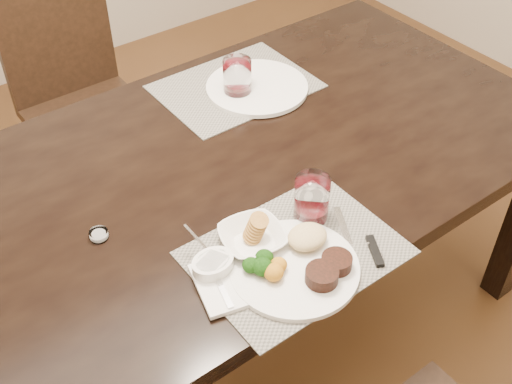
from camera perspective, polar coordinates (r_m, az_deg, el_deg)
ground_plane at (r=2.24m, az=-2.94°, el=-12.78°), size 4.50×4.50×0.00m
dining_table at (r=1.74m, az=-3.70°, el=0.04°), size 2.00×1.00×0.75m
chair_far at (r=2.52m, az=-15.60°, el=8.62°), size 0.42×0.42×0.90m
placemat_near at (r=1.46m, az=3.53°, el=-5.40°), size 0.46×0.34×0.00m
placemat_far at (r=2.00m, az=-1.84°, el=9.36°), size 0.46×0.34×0.00m
dinner_plate at (r=1.42m, az=3.91°, el=-6.29°), size 0.29×0.29×0.05m
napkin_fork at (r=1.39m, az=-3.45°, el=-8.30°), size 0.12×0.17×0.02m
steak_knife at (r=1.49m, az=9.83°, el=-4.64°), size 0.08×0.21×0.01m
cracker_bowl at (r=1.46m, az=-0.34°, el=-4.05°), size 0.17×0.17×0.07m
sauce_ramekin at (r=1.41m, az=-3.85°, el=-6.49°), size 0.10×0.15×0.08m
wine_glass_near at (r=1.51m, az=4.96°, el=-0.75°), size 0.08×0.08×0.11m
far_plate at (r=1.98m, az=0.09°, el=9.29°), size 0.31×0.31×0.01m
wine_glass_far at (r=1.93m, az=-1.67°, el=9.96°), size 0.08×0.08×0.12m
salt_cellar at (r=1.53m, az=-13.79°, el=-3.72°), size 0.04×0.04×0.02m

